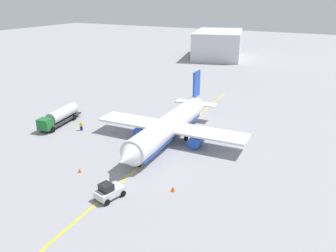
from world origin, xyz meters
name	(u,v)px	position (x,y,z in m)	size (l,w,h in m)	color
ground_plane	(168,142)	(0.00, 0.00, 0.00)	(400.00, 400.00, 0.00)	#939399
airplane	(169,126)	(-0.46, -0.02, 2.78)	(31.72, 27.43, 9.92)	white
fuel_tanker	(60,116)	(2.22, -22.99, 1.73)	(11.44, 4.30, 3.15)	#2D2D33
pushback_tug	(109,191)	(19.04, 1.62, 1.01)	(3.96, 3.02, 2.20)	silver
refueling_worker	(81,126)	(2.72, -17.15, 0.82)	(0.57, 0.63, 1.71)	navy
safety_cone_nose	(80,171)	(15.60, -6.23, 0.30)	(0.54, 0.54, 0.60)	#F2590F
safety_cone_wingtip	(173,189)	(13.83, 8.01, 0.34)	(0.62, 0.62, 0.69)	#F2590F
distant_hangar	(218,44)	(-86.23, -22.30, 5.23)	(32.39, 24.63, 10.48)	silver
taxi_line_marking	(168,142)	(0.00, 0.00, 0.01)	(68.71, 0.30, 0.01)	yellow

